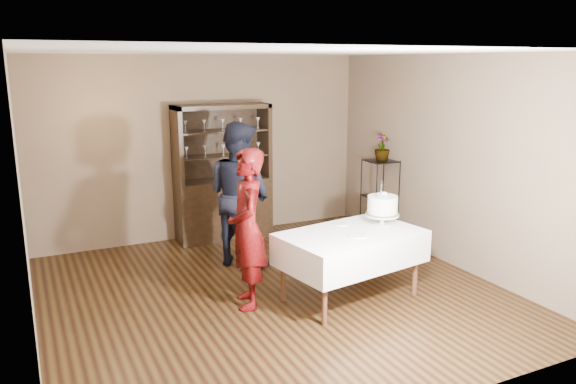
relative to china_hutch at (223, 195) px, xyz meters
name	(u,v)px	position (x,y,z in m)	size (l,w,h in m)	color
floor	(274,293)	(-0.20, -2.25, -0.66)	(5.00, 5.00, 0.00)	black
ceiling	(272,52)	(-0.20, -2.25, 2.04)	(5.00, 5.00, 0.00)	white
back_wall	(204,148)	(-0.20, 0.25, 0.69)	(5.00, 0.02, 2.70)	brown
wall_left	(22,203)	(-2.70, -2.25, 0.69)	(0.02, 5.00, 2.70)	brown
wall_right	(450,161)	(2.30, -2.25, 0.69)	(0.02, 5.00, 2.70)	brown
china_hutch	(223,195)	(0.00, 0.00, 0.00)	(1.40, 0.48, 2.00)	black
plant_etagere	(380,196)	(2.08, -1.05, -0.01)	(0.42, 0.42, 1.20)	black
cake_table	(351,248)	(0.52, -2.73, -0.08)	(1.67, 1.19, 0.77)	silver
woman	(247,229)	(-0.57, -2.41, 0.20)	(0.63, 0.41, 1.73)	#340404
man	(239,194)	(-0.18, -1.15, 0.27)	(0.91, 0.71, 1.87)	black
cake	(383,207)	(1.00, -2.63, 0.32)	(0.45, 0.45, 0.53)	white
plate_near	(358,236)	(0.51, -2.89, 0.11)	(0.20, 0.20, 0.01)	white
plate_far	(340,224)	(0.57, -2.42, 0.11)	(0.17, 0.17, 0.01)	white
potted_plant	(382,147)	(2.09, -1.06, 0.72)	(0.22, 0.22, 0.40)	#486932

